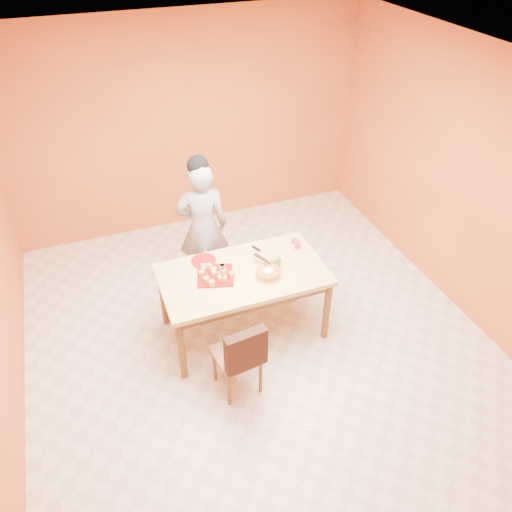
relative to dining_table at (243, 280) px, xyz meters
name	(u,v)px	position (x,y,z in m)	size (l,w,h in m)	color
floor	(259,342)	(0.08, -0.23, -0.67)	(5.00, 5.00, 0.00)	beige
ceiling	(260,73)	(0.08, -0.23, 2.03)	(5.00, 5.00, 0.00)	white
wall_back	(187,126)	(0.08, 2.27, 0.68)	(4.50, 4.50, 0.00)	#D06C30
wall_right	(471,187)	(2.33, -0.23, 0.68)	(5.00, 5.00, 0.00)	#D06C30
dining_table	(243,280)	(0.00, 0.00, 0.00)	(1.60, 0.90, 0.76)	#E7CF78
dining_chair	(237,354)	(-0.30, -0.69, -0.23)	(0.44, 0.50, 0.85)	brown
pastry_pile	(215,271)	(-0.27, 0.04, 0.16)	(0.30, 0.30, 0.10)	tan
person	(203,227)	(-0.15, 0.89, 0.10)	(0.56, 0.37, 1.53)	gray
pastry_platter	(215,276)	(-0.27, 0.04, 0.10)	(0.34, 0.34, 0.02)	maroon
red_dinner_plate	(204,261)	(-0.30, 0.31, 0.10)	(0.25, 0.25, 0.01)	maroon
white_cake_plate	(268,276)	(0.21, -0.13, 0.10)	(0.25, 0.25, 0.01)	silver
sponge_cake	(268,273)	(0.21, -0.13, 0.13)	(0.24, 0.24, 0.05)	#C07E31
cake_server	(262,259)	(0.22, 0.05, 0.17)	(0.04, 0.23, 0.01)	silver
egg_ornament	(276,261)	(0.33, -0.03, 0.16)	(0.11, 0.09, 0.14)	olive
magenta_glass	(297,245)	(0.66, 0.18, 0.14)	(0.06, 0.06, 0.09)	#C41D5F
checker_tin	(295,241)	(0.68, 0.29, 0.11)	(0.09, 0.09, 0.03)	#3C2110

